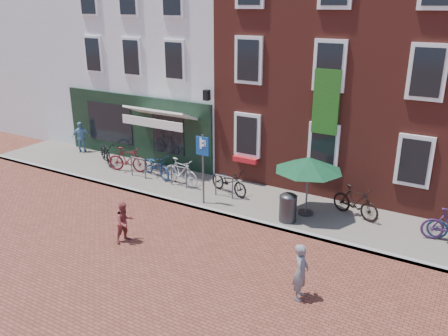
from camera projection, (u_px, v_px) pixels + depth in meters
The scene contains 17 objects.
ground at pixel (194, 208), 16.01m from camera, with size 80.00×80.00×0.00m, color brown.
sidewalk at pixel (240, 198), 16.74m from camera, with size 24.00×3.00×0.10m, color slate.
building_stucco at pixel (187, 51), 22.54m from camera, with size 8.00×8.00×9.00m, color silver.
building_brick_mid at pixel (326, 47), 19.04m from camera, with size 6.00×8.00×10.00m, color maroon.
filler_left at pixel (78, 45), 26.10m from camera, with size 7.00×8.00×9.00m, color silver.
litter_bin at pixel (288, 206), 14.71m from camera, with size 0.56×0.56×1.03m.
parking_sign at pixel (203, 158), 15.64m from camera, with size 0.50×0.08×2.49m.
parasol at pixel (309, 161), 14.75m from camera, with size 2.23×2.23×2.10m.
woman at pixel (301, 272), 10.94m from camera, with size 0.53×0.35×1.44m, color slate.
boy at pixel (125, 222), 13.62m from camera, with size 0.61×0.48×1.26m, color brown.
cafe_person at pixel (81, 137), 21.53m from camera, with size 0.84×0.35×1.44m, color #6694B1.
bicycle_0 at pixel (106, 153), 20.12m from camera, with size 0.62×1.78×0.93m, color black.
bicycle_1 at pixel (128, 159), 19.07m from camera, with size 0.49×1.73×1.04m, color #5A1318.
bicycle_2 at pixel (156, 166), 18.49m from camera, with size 0.62×1.78×0.93m, color navy.
bicycle_3 at pixel (181, 172), 17.68m from camera, with size 0.49×1.73×1.04m, color #9D9C9E.
bicycle_4 at pixel (229, 181), 16.89m from camera, with size 0.62×1.78×0.93m, color black.
bicycle_5 at pixel (356, 202), 15.03m from camera, with size 0.49×1.73×1.04m, color black.
Camera 1 is at (8.27, -12.05, 6.77)m, focal length 36.87 mm.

